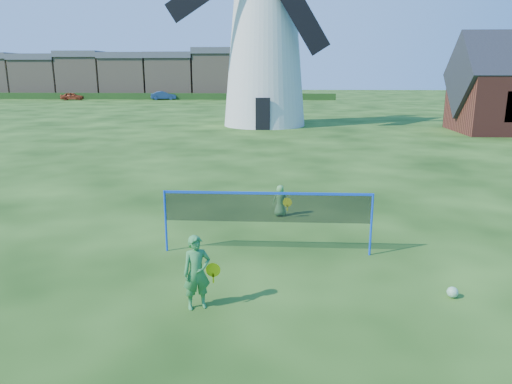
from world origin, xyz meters
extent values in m
plane|color=black|center=(0.00, 0.00, 0.00)|extent=(220.00, 220.00, 0.00)
cube|color=black|center=(-0.73, 25.76, 1.22)|extent=(1.11, 0.13, 2.43)
cube|color=black|center=(-0.73, 26.43, 5.53)|extent=(0.77, 0.13, 1.00)
cube|color=black|center=(-0.73, 26.96, 9.07)|extent=(0.66, 0.13, 0.88)
cube|color=black|center=(1.55, 26.42, 9.17)|extent=(5.40, 0.11, 7.39)
cylinder|color=blue|center=(-2.02, 0.32, 0.78)|extent=(0.05, 0.05, 1.55)
cylinder|color=blue|center=(2.98, 0.32, 0.78)|extent=(0.05, 0.05, 1.55)
cube|color=black|center=(0.48, 0.32, 1.15)|extent=(5.00, 0.02, 0.70)
cube|color=blue|center=(0.48, 0.32, 1.52)|extent=(5.00, 0.02, 0.06)
imported|color=#33813F|center=(-0.73, -2.56, 0.72)|extent=(0.61, 0.52, 1.43)
cylinder|color=#E0E30B|center=(-0.45, -2.38, 0.70)|extent=(0.28, 0.02, 0.28)
cube|color=#E0E30B|center=(-0.45, -2.38, 0.53)|extent=(0.03, 0.02, 0.20)
imported|color=#4F9548|center=(0.78, 3.46, 0.49)|extent=(0.51, 0.36, 0.97)
cylinder|color=#E0E30B|center=(1.00, 3.24, 0.50)|extent=(0.28, 0.02, 0.28)
cube|color=#E0E30B|center=(1.00, 3.24, 0.33)|extent=(0.03, 0.02, 0.20)
sphere|color=green|center=(4.23, -1.86, 0.11)|extent=(0.22, 0.22, 0.22)
cube|color=#8F785F|center=(-48.61, 72.00, 3.21)|extent=(6.78, 8.00, 6.41)
cube|color=#8F785F|center=(-41.09, 72.00, 3.12)|extent=(7.66, 8.00, 6.23)
cube|color=#4C4C54|center=(-41.09, 72.00, 6.73)|extent=(7.96, 8.40, 1.00)
cube|color=#8F785F|center=(-33.46, 72.00, 3.34)|extent=(6.99, 8.00, 6.67)
cube|color=#4C4C54|center=(-33.46, 72.00, 7.17)|extent=(7.29, 8.40, 1.00)
cube|color=#8F785F|center=(-25.93, 72.00, 3.22)|extent=(7.49, 8.00, 6.45)
cube|color=#4C4C54|center=(-25.93, 72.00, 6.95)|extent=(7.79, 8.40, 1.00)
cube|color=#8F785F|center=(-18.11, 72.00, 3.24)|extent=(7.55, 8.00, 6.48)
cube|color=#4C4C54|center=(-18.11, 72.00, 6.98)|extent=(7.85, 8.40, 1.00)
cube|color=#8F785F|center=(-10.78, 72.00, 3.58)|extent=(6.51, 8.00, 7.16)
cube|color=#4C4C54|center=(-10.78, 72.00, 7.66)|extent=(6.81, 8.40, 1.00)
cube|color=#8F785F|center=(-3.39, 72.00, 3.35)|extent=(7.69, 8.00, 6.70)
cube|color=#4C4C54|center=(-3.39, 72.00, 7.20)|extent=(7.99, 8.40, 1.00)
cube|color=#193814|center=(-22.00, 66.00, 0.50)|extent=(62.00, 0.80, 1.00)
imported|color=#9A371C|center=(-32.22, 63.30, 0.60)|extent=(3.73, 2.20, 1.19)
imported|color=navy|center=(-18.27, 65.31, 0.65)|extent=(4.18, 2.39, 1.30)
camera|label=1|loc=(0.84, -10.68, 4.34)|focal=33.39mm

